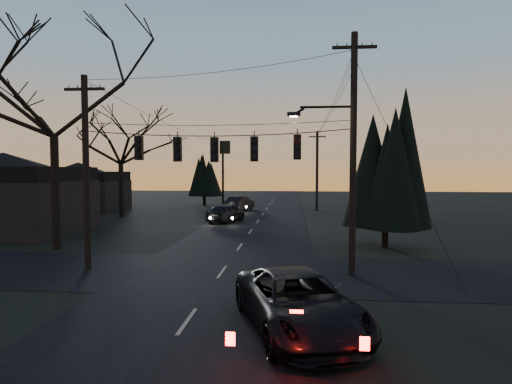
# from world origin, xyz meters

# --- Properties ---
(main_road) EXTENTS (8.00, 120.00, 0.02)m
(main_road) POSITION_xyz_m (0.00, 20.00, 0.01)
(main_road) COLOR black
(main_road) RESTS_ON ground
(cross_road) EXTENTS (60.00, 7.00, 0.02)m
(cross_road) POSITION_xyz_m (0.00, 10.00, 0.01)
(cross_road) COLOR black
(cross_road) RESTS_ON ground
(utility_pole_right) EXTENTS (5.00, 0.30, 10.00)m
(utility_pole_right) POSITION_xyz_m (5.50, 10.00, 0.00)
(utility_pole_right) COLOR black
(utility_pole_right) RESTS_ON ground
(utility_pole_left) EXTENTS (1.80, 0.30, 8.50)m
(utility_pole_left) POSITION_xyz_m (-6.00, 10.00, 0.00)
(utility_pole_left) COLOR black
(utility_pole_left) RESTS_ON ground
(utility_pole_far_r) EXTENTS (1.80, 0.30, 8.50)m
(utility_pole_far_r) POSITION_xyz_m (5.50, 38.00, 0.00)
(utility_pole_far_r) COLOR black
(utility_pole_far_r) RESTS_ON ground
(utility_pole_far_l) EXTENTS (0.30, 0.30, 8.00)m
(utility_pole_far_l) POSITION_xyz_m (-6.00, 46.00, 0.00)
(utility_pole_far_l) COLOR black
(utility_pole_far_l) RESTS_ON ground
(span_signal_assembly) EXTENTS (11.50, 0.44, 1.50)m
(span_signal_assembly) POSITION_xyz_m (-0.24, 10.00, 5.31)
(span_signal_assembly) COLOR black
(span_signal_assembly) RESTS_ON ground
(bare_tree_left) EXTENTS (9.75, 9.75, 12.45)m
(bare_tree_left) POSITION_xyz_m (-10.07, 14.51, 8.70)
(bare_tree_left) COLOR black
(bare_tree_left) RESTS_ON ground
(evergreen_right) EXTENTS (4.48, 4.48, 8.67)m
(evergreen_right) POSITION_xyz_m (8.22, 16.61, 4.93)
(evergreen_right) COLOR black
(evergreen_right) RESTS_ON ground
(bare_tree_dist) EXTENTS (7.72, 7.72, 9.87)m
(bare_tree_dist) POSITION_xyz_m (-12.99, 30.51, 6.90)
(bare_tree_dist) COLOR black
(bare_tree_dist) RESTS_ON ground
(evergreen_dist) EXTENTS (3.36, 3.36, 5.79)m
(evergreen_dist) POSITION_xyz_m (-8.01, 44.04, 3.49)
(evergreen_dist) COLOR black
(evergreen_dist) RESTS_ON ground
(house_left_near) EXTENTS (10.00, 8.00, 5.60)m
(house_left_near) POSITION_xyz_m (-17.00, 20.00, 2.80)
(house_left_near) COLOR black
(house_left_near) RESTS_ON ground
(house_left_far) EXTENTS (9.00, 7.00, 5.20)m
(house_left_far) POSITION_xyz_m (-20.00, 36.00, 2.60)
(house_left_far) COLOR black
(house_left_far) RESTS_ON ground
(suv_near) EXTENTS (4.24, 6.19, 1.57)m
(suv_near) POSITION_xyz_m (3.20, 3.55, 0.79)
(suv_near) COLOR black
(suv_near) RESTS_ON ground
(sedan_oncoming_a) EXTENTS (3.07, 4.88, 1.55)m
(sedan_oncoming_a) POSITION_xyz_m (-2.63, 27.37, 0.77)
(sedan_oncoming_a) COLOR black
(sedan_oncoming_a) RESTS_ON ground
(sedan_oncoming_b) EXTENTS (2.86, 4.94, 1.54)m
(sedan_oncoming_b) POSITION_xyz_m (-2.72, 37.66, 0.77)
(sedan_oncoming_b) COLOR black
(sedan_oncoming_b) RESTS_ON ground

